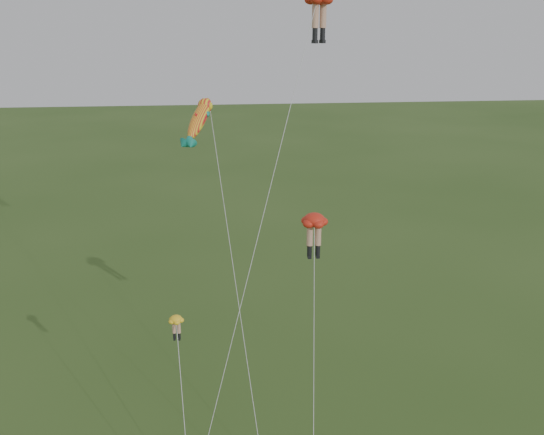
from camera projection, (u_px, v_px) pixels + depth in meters
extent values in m
cylinder|color=tan|center=(315.00, 16.00, 31.18)|extent=(0.35, 0.35, 1.19)
cylinder|color=black|center=(315.00, 34.00, 31.46)|extent=(0.27, 0.27, 0.60)
cube|color=black|center=(315.00, 42.00, 31.58)|extent=(0.32, 0.40, 0.17)
cylinder|color=tan|center=(323.00, 16.00, 31.40)|extent=(0.35, 0.35, 1.19)
cylinder|color=black|center=(323.00, 34.00, 31.68)|extent=(0.27, 0.27, 0.60)
cube|color=black|center=(322.00, 42.00, 31.80)|extent=(0.32, 0.40, 0.17)
cylinder|color=silver|center=(256.00, 243.00, 30.45)|extent=(7.41, 8.18, 24.35)
ellipsoid|color=red|center=(314.00, 220.00, 34.97)|extent=(1.64, 1.64, 0.81)
cylinder|color=tan|center=(310.00, 235.00, 35.24)|extent=(0.36, 0.36, 1.24)
cylinder|color=black|center=(309.00, 250.00, 35.53)|extent=(0.28, 0.28, 0.62)
cube|color=black|center=(309.00, 257.00, 35.65)|extent=(0.21, 0.36, 0.18)
cylinder|color=tan|center=(318.00, 235.00, 35.30)|extent=(0.36, 0.36, 1.24)
cylinder|color=black|center=(318.00, 250.00, 35.58)|extent=(0.28, 0.28, 0.62)
cube|color=black|center=(318.00, 256.00, 35.71)|extent=(0.21, 0.36, 0.18)
cylinder|color=silver|center=(314.00, 356.00, 31.63)|extent=(1.69, 10.68, 12.27)
ellipsoid|color=yellow|center=(176.00, 319.00, 30.42)|extent=(0.88, 0.88, 0.40)
cylinder|color=tan|center=(174.00, 327.00, 30.57)|extent=(0.18, 0.18, 0.61)
cylinder|color=black|center=(174.00, 336.00, 30.71)|extent=(0.14, 0.14, 0.31)
cube|color=black|center=(175.00, 339.00, 30.77)|extent=(0.12, 0.19, 0.09)
cylinder|color=tan|center=(179.00, 327.00, 30.57)|extent=(0.18, 0.18, 0.61)
cylinder|color=black|center=(179.00, 336.00, 30.71)|extent=(0.14, 0.14, 0.31)
cube|color=black|center=(179.00, 339.00, 30.78)|extent=(0.12, 0.19, 0.09)
cylinder|color=silver|center=(184.00, 421.00, 29.33)|extent=(0.63, 5.15, 8.74)
ellipsoid|color=yellow|center=(199.00, 118.00, 34.34)|extent=(2.15, 3.30, 2.64)
sphere|color=yellow|center=(199.00, 118.00, 34.34)|extent=(1.34, 1.51, 1.25)
cone|color=#137C6A|center=(199.00, 118.00, 34.34)|extent=(1.11, 1.34, 1.22)
cone|color=#137C6A|center=(199.00, 118.00, 34.34)|extent=(1.11, 1.34, 1.22)
cone|color=#137C6A|center=(199.00, 118.00, 34.34)|extent=(0.63, 0.75, 0.68)
cone|color=#137C6A|center=(199.00, 118.00, 34.34)|extent=(0.63, 0.75, 0.68)
cone|color=red|center=(199.00, 118.00, 34.34)|extent=(0.67, 0.77, 0.66)
cylinder|color=silver|center=(231.00, 297.00, 32.34)|extent=(2.84, 10.33, 17.55)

